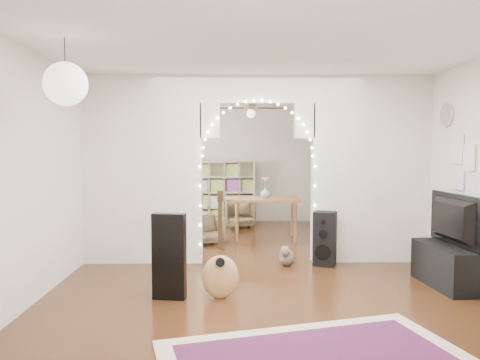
{
  "coord_description": "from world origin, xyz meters",
  "views": [
    {
      "loc": [
        -0.41,
        -6.75,
        1.67
      ],
      "look_at": [
        -0.24,
        0.3,
        1.18
      ],
      "focal_mm": 35.0,
      "sensor_mm": 36.0,
      "label": 1
    }
  ],
  "objects_px": {
    "acoustic_guitar": "(220,259)",
    "bookcase": "(224,192)",
    "dining_chair_left": "(207,230)",
    "dining_chair_right": "(240,214)",
    "media_console": "(446,266)",
    "dining_table": "(265,202)",
    "floor_speaker": "(325,239)"
  },
  "relations": [
    {
      "from": "acoustic_guitar",
      "to": "bookcase",
      "type": "relative_size",
      "value": 0.74
    },
    {
      "from": "dining_chair_left",
      "to": "dining_chair_right",
      "type": "height_order",
      "value": "dining_chair_right"
    },
    {
      "from": "media_console",
      "to": "dining_table",
      "type": "bearing_deg",
      "value": 118.3
    },
    {
      "from": "media_console",
      "to": "acoustic_guitar",
      "type": "bearing_deg",
      "value": -176.29
    },
    {
      "from": "bookcase",
      "to": "dining_chair_right",
      "type": "xyz_separation_m",
      "value": [
        0.32,
        -0.57,
        -0.41
      ]
    },
    {
      "from": "dining_chair_left",
      "to": "dining_chair_right",
      "type": "relative_size",
      "value": 0.85
    },
    {
      "from": "floor_speaker",
      "to": "dining_table",
      "type": "distance_m",
      "value": 2.1
    },
    {
      "from": "acoustic_guitar",
      "to": "bookcase",
      "type": "distance_m",
      "value": 5.2
    },
    {
      "from": "acoustic_guitar",
      "to": "dining_table",
      "type": "distance_m",
      "value": 3.49
    },
    {
      "from": "floor_speaker",
      "to": "dining_chair_left",
      "type": "distance_m",
      "value": 2.32
    },
    {
      "from": "bookcase",
      "to": "dining_table",
      "type": "bearing_deg",
      "value": -82.49
    },
    {
      "from": "bookcase",
      "to": "dining_table",
      "type": "height_order",
      "value": "bookcase"
    },
    {
      "from": "floor_speaker",
      "to": "acoustic_guitar",
      "type": "bearing_deg",
      "value": -113.45
    },
    {
      "from": "dining_chair_right",
      "to": "dining_chair_left",
      "type": "bearing_deg",
      "value": -114.94
    },
    {
      "from": "media_console",
      "to": "bookcase",
      "type": "relative_size",
      "value": 0.73
    },
    {
      "from": "acoustic_guitar",
      "to": "dining_chair_left",
      "type": "height_order",
      "value": "acoustic_guitar"
    },
    {
      "from": "dining_chair_right",
      "to": "dining_table",
      "type": "bearing_deg",
      "value": -74.87
    },
    {
      "from": "floor_speaker",
      "to": "dining_chair_left",
      "type": "bearing_deg",
      "value": 160.48
    },
    {
      "from": "acoustic_guitar",
      "to": "dining_chair_left",
      "type": "relative_size",
      "value": 1.93
    },
    {
      "from": "media_console",
      "to": "dining_table",
      "type": "distance_m",
      "value": 3.6
    },
    {
      "from": "media_console",
      "to": "dining_table",
      "type": "xyz_separation_m",
      "value": [
        -1.95,
        3.0,
        0.43
      ]
    },
    {
      "from": "acoustic_guitar",
      "to": "dining_chair_right",
      "type": "relative_size",
      "value": 1.64
    },
    {
      "from": "dining_table",
      "to": "dining_chair_left",
      "type": "bearing_deg",
      "value": -155.38
    },
    {
      "from": "floor_speaker",
      "to": "dining_chair_right",
      "type": "relative_size",
      "value": 1.23
    },
    {
      "from": "acoustic_guitar",
      "to": "bookcase",
      "type": "xyz_separation_m",
      "value": [
        -0.01,
        5.19,
        0.25
      ]
    },
    {
      "from": "floor_speaker",
      "to": "media_console",
      "type": "height_order",
      "value": "floor_speaker"
    },
    {
      "from": "media_console",
      "to": "bookcase",
      "type": "bearing_deg",
      "value": 114.83
    },
    {
      "from": "media_console",
      "to": "dining_chair_right",
      "type": "xyz_separation_m",
      "value": [
        -2.39,
        4.23,
        0.03
      ]
    },
    {
      "from": "acoustic_guitar",
      "to": "dining_table",
      "type": "relative_size",
      "value": 0.83
    },
    {
      "from": "floor_speaker",
      "to": "dining_table",
      "type": "height_order",
      "value": "floor_speaker"
    },
    {
      "from": "dining_table",
      "to": "dining_chair_left",
      "type": "height_order",
      "value": "dining_table"
    },
    {
      "from": "acoustic_guitar",
      "to": "dining_chair_right",
      "type": "distance_m",
      "value": 4.64
    }
  ]
}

